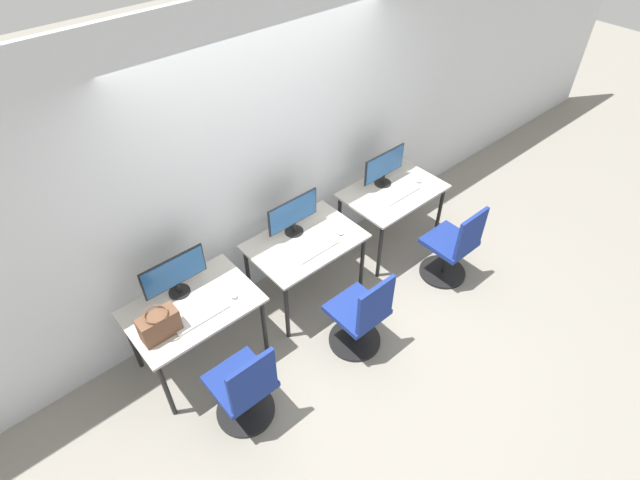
# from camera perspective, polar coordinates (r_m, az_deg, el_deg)

# --- Properties ---
(ground_plane) EXTENTS (20.00, 20.00, 0.00)m
(ground_plane) POSITION_cam_1_polar(r_m,az_deg,el_deg) (4.93, 1.08, -8.36)
(ground_plane) COLOR gray
(wall_back) EXTENTS (12.00, 0.05, 2.80)m
(wall_back) POSITION_cam_1_polar(r_m,az_deg,el_deg) (4.48, -5.84, 9.50)
(wall_back) COLOR silver
(wall_back) RESTS_ON ground_plane
(desk_left) EXTENTS (1.04, 0.70, 0.72)m
(desk_left) POSITION_cam_1_polar(r_m,az_deg,el_deg) (4.24, -14.29, -8.00)
(desk_left) COLOR #BCB7AD
(desk_left) RESTS_ON ground_plane
(monitor_left) EXTENTS (0.55, 0.18, 0.38)m
(monitor_left) POSITION_cam_1_polar(r_m,az_deg,el_deg) (4.15, -16.28, -3.80)
(monitor_left) COLOR black
(monitor_left) RESTS_ON desk_left
(keyboard_left) EXTENTS (0.46, 0.15, 0.02)m
(keyboard_left) POSITION_cam_1_polar(r_m,az_deg,el_deg) (4.08, -13.49, -8.37)
(keyboard_left) COLOR silver
(keyboard_left) RESTS_ON desk_left
(mouse_left) EXTENTS (0.06, 0.09, 0.03)m
(mouse_left) POSITION_cam_1_polar(r_m,az_deg,el_deg) (4.16, -9.90, -6.20)
(mouse_left) COLOR silver
(mouse_left) RESTS_ON desk_left
(office_chair_left) EXTENTS (0.48, 0.48, 0.91)m
(office_chair_left) POSITION_cam_1_polar(r_m,az_deg,el_deg) (4.04, -8.56, -16.68)
(office_chair_left) COLOR black
(office_chair_left) RESTS_ON ground_plane
(desk_center) EXTENTS (1.04, 0.70, 0.72)m
(desk_center) POSITION_cam_1_polar(r_m,az_deg,el_deg) (4.64, -1.70, -0.81)
(desk_center) COLOR #BCB7AD
(desk_center) RESTS_ON ground_plane
(monitor_center) EXTENTS (0.55, 0.18, 0.38)m
(monitor_center) POSITION_cam_1_polar(r_m,az_deg,el_deg) (4.55, -3.09, 2.95)
(monitor_center) COLOR black
(monitor_center) RESTS_ON desk_center
(keyboard_center) EXTENTS (0.46, 0.15, 0.02)m
(keyboard_center) POSITION_cam_1_polar(r_m,az_deg,el_deg) (4.49, -0.47, -0.96)
(keyboard_center) COLOR silver
(keyboard_center) RESTS_ON desk_center
(mouse_center) EXTENTS (0.06, 0.09, 0.03)m
(mouse_center) POSITION_cam_1_polar(r_m,az_deg,el_deg) (4.65, 2.24, 0.92)
(mouse_center) COLOR silver
(mouse_center) RESTS_ON desk_center
(office_chair_center) EXTENTS (0.48, 0.48, 0.91)m
(office_chair_center) POSITION_cam_1_polar(r_m,az_deg,el_deg) (4.42, 4.67, -8.91)
(office_chair_center) COLOR black
(office_chair_center) RESTS_ON ground_plane
(desk_right) EXTENTS (1.04, 0.70, 0.72)m
(desk_right) POSITION_cam_1_polar(r_m,az_deg,el_deg) (5.29, 8.28, 4.96)
(desk_right) COLOR #BCB7AD
(desk_right) RESTS_ON ground_plane
(monitor_right) EXTENTS (0.55, 0.18, 0.38)m
(monitor_right) POSITION_cam_1_polar(r_m,az_deg,el_deg) (5.20, 7.36, 8.32)
(monitor_right) COLOR black
(monitor_right) RESTS_ON desk_right
(keyboard_right) EXTENTS (0.46, 0.15, 0.02)m
(keyboard_right) POSITION_cam_1_polar(r_m,az_deg,el_deg) (5.19, 9.13, 5.30)
(keyboard_right) COLOR silver
(keyboard_right) RESTS_ON desk_right
(mouse_right) EXTENTS (0.06, 0.09, 0.03)m
(mouse_right) POSITION_cam_1_polar(r_m,az_deg,el_deg) (5.40, 11.15, 6.71)
(mouse_right) COLOR silver
(mouse_right) RESTS_ON desk_right
(office_chair_right) EXTENTS (0.48, 0.48, 0.91)m
(office_chair_right) POSITION_cam_1_polar(r_m,az_deg,el_deg) (5.17, 14.88, -1.06)
(office_chair_right) COLOR black
(office_chair_right) RESTS_ON ground_plane
(handbag) EXTENTS (0.30, 0.18, 0.25)m
(handbag) POSITION_cam_1_polar(r_m,az_deg,el_deg) (3.96, -17.89, -9.20)
(handbag) COLOR brown
(handbag) RESTS_ON desk_left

